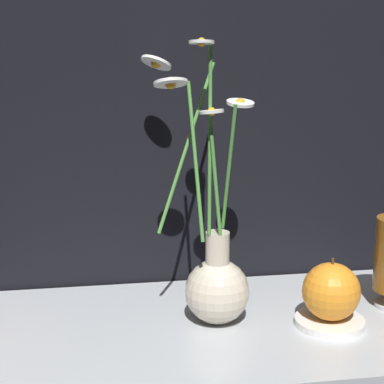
# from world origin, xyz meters

# --- Properties ---
(ground_plane) EXTENTS (6.00, 6.00, 0.00)m
(ground_plane) POSITION_xyz_m (0.00, 0.00, 0.00)
(ground_plane) COLOR black
(shelf) EXTENTS (0.80, 0.35, 0.01)m
(shelf) POSITION_xyz_m (0.00, 0.00, 0.01)
(shelf) COLOR #B2B7BC
(shelf) RESTS_ON ground_plane
(vase_with_flowers) EXTENTS (0.16, 0.16, 0.39)m
(vase_with_flowers) POSITION_xyz_m (0.05, 0.01, 0.08)
(vase_with_flowers) COLOR beige
(vase_with_flowers) RESTS_ON shelf
(saucer_plate) EXTENTS (0.10, 0.10, 0.01)m
(saucer_plate) POSITION_xyz_m (0.21, -0.03, 0.02)
(saucer_plate) COLOR white
(saucer_plate) RESTS_ON shelf
(orange_fruit) EXTENTS (0.08, 0.08, 0.09)m
(orange_fruit) POSITION_xyz_m (0.21, -0.03, 0.06)
(orange_fruit) COLOR orange
(orange_fruit) RESTS_ON saucer_plate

